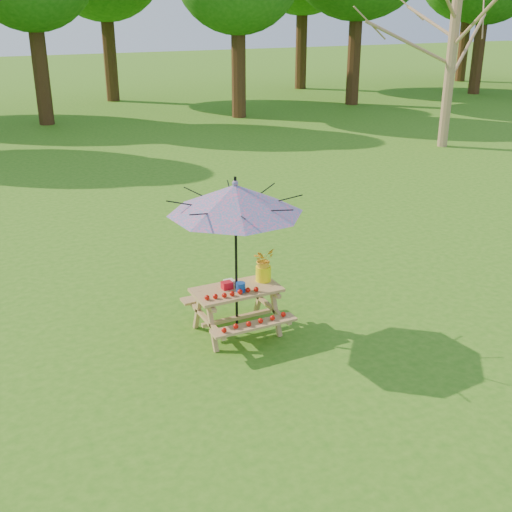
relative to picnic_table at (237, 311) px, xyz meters
name	(u,v)px	position (x,y,z in m)	size (l,w,h in m)	color
picnic_table	(237,311)	(0.00, 0.00, 0.00)	(1.20, 1.32, 0.67)	#AA774D
patio_umbrella	(235,199)	(0.00, 0.00, 1.62)	(2.27, 2.27, 2.25)	black
produce_bins	(233,285)	(-0.04, 0.01, 0.40)	(0.26, 0.41, 0.13)	red
tomatoes_row	(232,293)	(-0.15, -0.18, 0.38)	(0.77, 0.13, 0.07)	red
flower_bucket	(263,264)	(0.46, 0.08, 0.60)	(0.36, 0.34, 0.48)	#FFF50D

